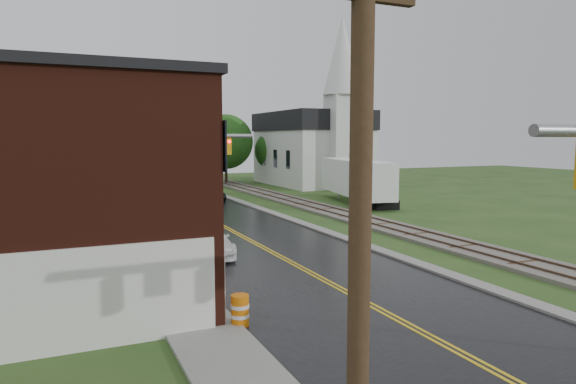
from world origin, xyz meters
TOP-DOWN VIEW (x-y plane):
  - main_road at (0.00, 30.00)m, footprint 10.00×90.00m
  - curb_right at (5.40, 35.00)m, footprint 0.80×70.00m
  - sidewalk_left at (-6.20, 25.00)m, footprint 2.40×50.00m
  - yellow_house at (-11.00, 26.00)m, footprint 8.00×7.00m
  - darkred_building at (-10.00, 35.00)m, footprint 7.00×6.00m
  - church at (20.00, 53.74)m, footprint 10.40×18.40m
  - railroad at (10.00, 35.00)m, footprint 3.20×80.00m
  - traffic_signal_far at (-3.47, 27.00)m, footprint 7.34×0.43m
  - utility_pole_a at (-6.80, 0.00)m, footprint 1.80×0.28m
  - utility_pole_b at (-6.80, 22.00)m, footprint 1.80×0.28m
  - utility_pole_c at (-6.80, 44.00)m, footprint 1.80×0.28m
  - tree_left_c at (-13.85, 39.90)m, footprint 6.00×6.00m
  - tree_left_e at (-8.85, 45.90)m, footprint 6.40×6.40m
  - suv_dark at (2.72, 42.42)m, footprint 2.84×5.20m
  - pickup_white at (-3.27, 20.37)m, footprint 2.45×5.31m
  - semi_trailer at (15.10, 35.66)m, footprint 5.36×13.22m
  - construction_barrel at (-5.00, 10.00)m, footprint 0.71×0.71m

SIDE VIEW (x-z plane):
  - main_road at x=0.00m, z-range -0.01..0.01m
  - curb_right at x=5.40m, z-range -0.06..0.06m
  - sidewalk_left at x=-6.20m, z-range -0.06..0.06m
  - railroad at x=10.00m, z-range -0.04..0.26m
  - construction_barrel at x=-5.00m, z-range 0.00..1.03m
  - suv_dark at x=2.72m, z-range 0.00..1.38m
  - pickup_white at x=-3.27m, z-range 0.00..1.50m
  - darkred_building at x=-10.00m, z-range 0.00..4.40m
  - semi_trailer at x=15.10m, z-range 0.37..4.39m
  - yellow_house at x=-11.00m, z-range 0.00..6.40m
  - tree_left_c at x=-13.85m, z-range 0.69..8.34m
  - utility_pole_a at x=-6.80m, z-range 0.22..9.22m
  - utility_pole_b at x=-6.80m, z-range 0.22..9.22m
  - utility_pole_c at x=-6.80m, z-range 0.22..9.22m
  - tree_left_e at x=-8.85m, z-range 0.73..8.89m
  - traffic_signal_far at x=-3.47m, z-range 1.37..8.57m
  - church at x=20.00m, z-range -4.17..15.83m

